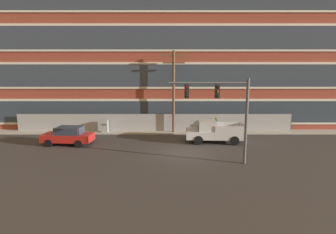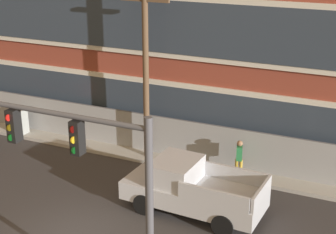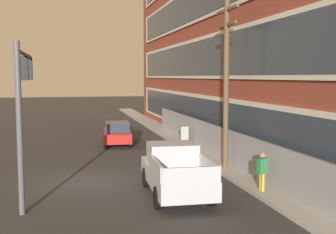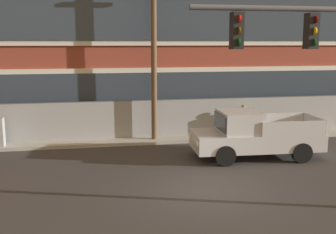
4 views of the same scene
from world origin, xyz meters
name	(u,v)px [view 2 (image 2 of 4)]	position (x,y,z in m)	size (l,w,h in m)	color
sidewalk_building_side	(162,157)	(0.00, 7.04, 0.08)	(80.00, 1.69, 0.16)	#9E9B93
chain_link_fence	(114,128)	(-2.62, 7.23, 1.00)	(28.53, 0.06, 1.96)	gray
traffic_signal_mast	(95,171)	(2.51, -2.33, 4.11)	(5.31, 0.43, 5.79)	#4C4C51
pickup_truck_silver	(191,188)	(2.90, 3.30, 0.93)	(5.28, 2.35, 1.95)	#B2B5BA
utility_pole_near_corner	(146,59)	(-0.63, 6.75, 4.63)	(2.58, 0.26, 8.31)	brown
electrical_cabinet	(20,122)	(-7.62, 6.56, 0.71)	(0.65, 0.53, 1.42)	#939993
pedestrian_near_cabinet	(239,157)	(3.72, 6.61, 0.97)	(0.34, 0.45, 1.69)	#B7932D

